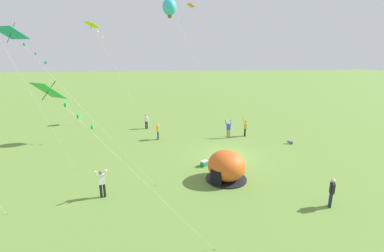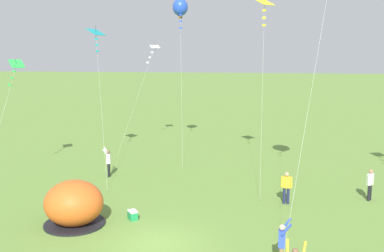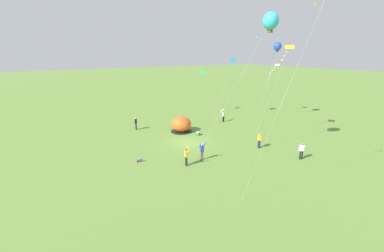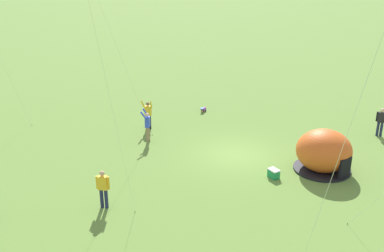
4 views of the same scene
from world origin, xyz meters
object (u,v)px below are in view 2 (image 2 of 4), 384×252
object	(u,v)px
person_center_field	(282,243)
kite_yellow	(264,7)
person_with_toddler	(286,186)
kite_white	(153,51)
kite_green	(15,68)
popup_tent	(74,204)
kite_blue	(180,7)
person_arms_raised	(108,161)
cooler_box	(133,215)
kite_teal	(96,36)
person_near_tent	(370,183)

from	to	relation	value
person_center_field	kite_yellow	size ratio (longest dim) A/B	0.17
person_with_toddler	kite_white	bearing A→B (deg)	126.48
person_center_field	kite_green	xyz separation A→B (m)	(-16.11, 10.97, 5.88)
popup_tent	kite_blue	distance (m)	17.97
person_arms_raised	kite_yellow	distance (m)	13.63
person_center_field	cooler_box	bearing A→B (deg)	148.96
kite_white	kite_green	bearing A→B (deg)	-123.52
kite_blue	kite_green	size ratio (longest dim) A/B	1.57
person_arms_raised	kite_white	world-z (taller)	kite_white
kite_teal	cooler_box	bearing A→B (deg)	-62.87
popup_tent	person_with_toddler	world-z (taller)	popup_tent
person_center_field	kite_green	size ratio (longest dim) A/B	0.25
person_near_tent	person_center_field	world-z (taller)	person_center_field
popup_tent	cooler_box	distance (m)	2.80
person_with_toddler	kite_white	size ratio (longest dim) A/B	0.20
kite_blue	kite_white	xyz separation A→B (m)	(-2.84, 3.33, -3.15)
popup_tent	kite_teal	world-z (taller)	kite_teal
cooler_box	person_with_toddler	world-z (taller)	person_with_toddler
kite_green	kite_white	xyz separation A→B (m)	(6.65, 10.04, 1.08)
popup_tent	kite_teal	bearing A→B (deg)	103.02
popup_tent	cooler_box	size ratio (longest dim) A/B	4.35
person_near_tent	person_with_toddler	world-z (taller)	same
person_center_field	kite_blue	xyz separation A→B (m)	(-6.61, 17.68, 10.11)
kite_teal	kite_blue	bearing A→B (deg)	37.54
kite_teal	kite_blue	world-z (taller)	kite_blue
person_near_tent	kite_teal	xyz separation A→B (m)	(-16.87, 5.27, 8.01)
kite_blue	kite_green	world-z (taller)	kite_blue
person_arms_raised	kite_blue	bearing A→B (deg)	61.25
person_center_field	kite_white	distance (m)	24.07
person_with_toddler	person_arms_raised	xyz separation A→B (m)	(-10.90, 3.76, 0.03)
person_with_toddler	person_near_tent	bearing A→B (deg)	14.63
kite_teal	kite_blue	xyz separation A→B (m)	(5.10, 3.92, 2.14)
person_with_toddler	kite_green	distance (m)	18.16
popup_tent	kite_white	distance (m)	19.26
person_with_toddler	kite_teal	bearing A→B (deg)	152.53
kite_blue	person_center_field	bearing A→B (deg)	-69.49
person_with_toddler	kite_green	bearing A→B (deg)	167.73
person_center_field	person_near_tent	bearing A→B (deg)	58.71
person_center_field	person_arms_raised	bearing A→B (deg)	132.71
popup_tent	person_center_field	xyz separation A→B (m)	(9.24, -3.06, 0.00)
cooler_box	person_center_field	world-z (taller)	person_center_field
kite_teal	kite_white	size ratio (longest dim) A/B	1.11
popup_tent	person_arms_raised	bearing A→B (deg)	97.04
person_with_toddler	kite_yellow	distance (m)	10.94
kite_white	kite_yellow	bearing A→B (deg)	-44.30
person_with_toddler	kite_blue	xyz separation A→B (m)	(-7.28, 10.36, 10.15)
popup_tent	person_near_tent	size ratio (longest dim) A/B	1.63
person_center_field	kite_yellow	bearing A→B (deg)	92.85
kite_teal	kite_white	distance (m)	7.67
person_with_toddler	person_center_field	bearing A→B (deg)	-95.24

